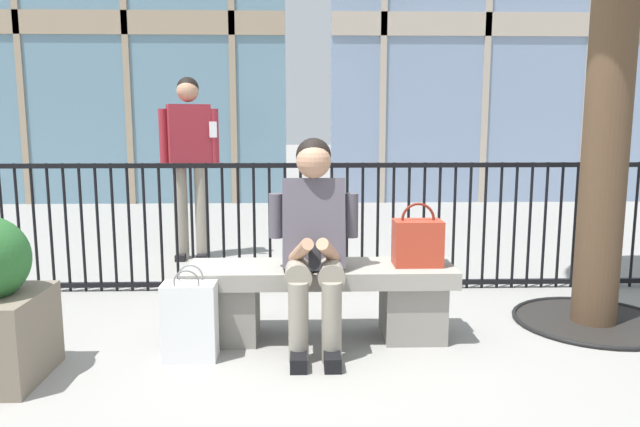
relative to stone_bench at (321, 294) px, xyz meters
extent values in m
plane|color=gray|center=(0.00, 0.00, -0.27)|extent=(60.00, 60.00, 0.00)
cube|color=gray|center=(0.00, 0.00, 0.13)|extent=(1.60, 0.44, 0.10)
cube|color=gray|center=(-0.56, 0.00, -0.10)|extent=(0.36, 0.37, 0.35)
cube|color=gray|center=(0.56, 0.00, -0.10)|extent=(0.36, 0.37, 0.35)
cylinder|color=gray|center=(-0.13, -0.18, 0.20)|extent=(0.15, 0.40, 0.15)
cylinder|color=gray|center=(-0.13, -0.38, -0.05)|extent=(0.11, 0.11, 0.45)
cube|color=black|center=(-0.13, -0.44, -0.23)|extent=(0.09, 0.22, 0.08)
cylinder|color=gray|center=(0.05, -0.18, 0.20)|extent=(0.15, 0.40, 0.15)
cylinder|color=gray|center=(0.05, -0.38, -0.05)|extent=(0.11, 0.11, 0.45)
cube|color=black|center=(0.05, -0.44, -0.23)|extent=(0.09, 0.22, 0.08)
cube|color=#4C4751|center=(-0.04, -0.04, 0.44)|extent=(0.36, 0.30, 0.55)
cylinder|color=#4C4751|center=(-0.26, -0.04, 0.49)|extent=(0.08, 0.08, 0.26)
cylinder|color=tan|center=(-0.12, -0.26, 0.32)|extent=(0.16, 0.28, 0.20)
cylinder|color=#4C4751|center=(0.18, -0.04, 0.49)|extent=(0.08, 0.08, 0.26)
cylinder|color=tan|center=(0.04, -0.26, 0.32)|extent=(0.16, 0.28, 0.20)
cube|color=black|center=(-0.04, -0.32, 0.30)|extent=(0.07, 0.10, 0.13)
sphere|color=tan|center=(-0.04, -0.06, 0.81)|extent=(0.20, 0.20, 0.20)
sphere|color=black|center=(-0.04, -0.03, 0.84)|extent=(0.20, 0.20, 0.20)
cube|color=#B23823|center=(0.58, -0.01, 0.32)|extent=(0.29, 0.18, 0.27)
torus|color=maroon|center=(0.58, -0.01, 0.46)|extent=(0.20, 0.02, 0.20)
cube|color=white|center=(-0.73, -0.31, -0.06)|extent=(0.29, 0.17, 0.43)
torus|color=slate|center=(-0.73, -0.37, 0.18)|extent=(0.14, 0.01, 0.14)
torus|color=slate|center=(-0.73, -0.25, 0.18)|extent=(0.14, 0.01, 0.14)
cylinder|color=gray|center=(-1.26, 2.15, 0.18)|extent=(0.13, 0.13, 0.90)
cube|color=black|center=(-1.26, 2.11, -0.24)|extent=(0.09, 0.22, 0.06)
cylinder|color=gray|center=(-1.06, 2.15, 0.18)|extent=(0.13, 0.13, 0.90)
cube|color=black|center=(-1.06, 2.11, -0.24)|extent=(0.09, 0.22, 0.06)
cube|color=maroon|center=(-1.16, 2.15, 0.91)|extent=(0.43, 0.33, 0.56)
cylinder|color=maroon|center=(-1.39, 2.15, 0.89)|extent=(0.08, 0.08, 0.52)
cylinder|color=maroon|center=(-0.92, 2.15, 0.89)|extent=(0.08, 0.08, 0.52)
sphere|color=tan|center=(-1.16, 2.15, 1.31)|extent=(0.20, 0.20, 0.20)
sphere|color=black|center=(-1.16, 2.17, 1.34)|extent=(0.20, 0.20, 0.20)
cube|color=silver|center=(-0.92, 2.05, 0.96)|extent=(0.07, 0.01, 0.14)
cylinder|color=black|center=(-2.38, 1.05, 0.23)|extent=(0.02, 0.02, 0.99)
cylinder|color=black|center=(-2.27, 1.05, 0.23)|extent=(0.02, 0.02, 0.99)
cylinder|color=black|center=(-2.15, 1.05, 0.23)|extent=(0.02, 0.02, 0.99)
cylinder|color=black|center=(-2.03, 1.05, 0.23)|extent=(0.02, 0.02, 0.99)
cylinder|color=black|center=(-1.91, 1.05, 0.23)|extent=(0.02, 0.02, 0.99)
cylinder|color=black|center=(-1.79, 1.05, 0.23)|extent=(0.02, 0.02, 0.99)
cylinder|color=black|center=(-1.67, 1.05, 0.23)|extent=(0.02, 0.02, 0.99)
cylinder|color=black|center=(-1.55, 1.05, 0.23)|extent=(0.02, 0.02, 0.99)
cylinder|color=black|center=(-1.43, 1.05, 0.23)|extent=(0.02, 0.02, 0.99)
cylinder|color=black|center=(-1.31, 1.05, 0.23)|extent=(0.02, 0.02, 0.99)
cylinder|color=black|center=(-1.19, 1.05, 0.23)|extent=(0.02, 0.02, 0.99)
cylinder|color=black|center=(-1.07, 1.05, 0.23)|extent=(0.02, 0.02, 0.99)
cylinder|color=black|center=(-0.95, 1.05, 0.23)|extent=(0.02, 0.02, 0.99)
cylinder|color=black|center=(-0.83, 1.05, 0.23)|extent=(0.02, 0.02, 0.99)
cylinder|color=black|center=(-0.72, 1.05, 0.23)|extent=(0.02, 0.02, 0.99)
cylinder|color=black|center=(-0.60, 1.05, 0.23)|extent=(0.02, 0.02, 0.99)
cylinder|color=black|center=(-0.48, 1.05, 0.23)|extent=(0.02, 0.02, 0.99)
cylinder|color=black|center=(-0.36, 1.05, 0.23)|extent=(0.02, 0.02, 0.99)
cylinder|color=black|center=(-0.24, 1.05, 0.23)|extent=(0.02, 0.02, 0.99)
cylinder|color=black|center=(-0.12, 1.05, 0.23)|extent=(0.02, 0.02, 0.99)
cylinder|color=black|center=(0.00, 1.05, 0.23)|extent=(0.02, 0.02, 0.99)
cylinder|color=black|center=(0.12, 1.05, 0.23)|extent=(0.02, 0.02, 0.99)
cylinder|color=black|center=(0.24, 1.05, 0.23)|extent=(0.02, 0.02, 0.99)
cylinder|color=black|center=(0.36, 1.05, 0.23)|extent=(0.02, 0.02, 0.99)
cylinder|color=black|center=(0.48, 1.05, 0.23)|extent=(0.02, 0.02, 0.99)
cylinder|color=black|center=(0.60, 1.05, 0.23)|extent=(0.02, 0.02, 0.99)
cylinder|color=black|center=(0.72, 1.05, 0.23)|extent=(0.02, 0.02, 0.99)
cylinder|color=black|center=(0.83, 1.05, 0.23)|extent=(0.02, 0.02, 0.99)
cylinder|color=black|center=(0.95, 1.05, 0.23)|extent=(0.02, 0.02, 0.99)
cylinder|color=black|center=(1.07, 1.05, 0.23)|extent=(0.02, 0.02, 0.99)
cylinder|color=black|center=(1.19, 1.05, 0.23)|extent=(0.02, 0.02, 0.99)
cylinder|color=black|center=(1.31, 1.05, 0.23)|extent=(0.02, 0.02, 0.99)
cylinder|color=black|center=(1.43, 1.05, 0.23)|extent=(0.02, 0.02, 0.99)
cylinder|color=black|center=(1.55, 1.05, 0.23)|extent=(0.02, 0.02, 0.99)
cylinder|color=black|center=(1.67, 1.05, 0.23)|extent=(0.02, 0.02, 0.99)
cylinder|color=black|center=(1.79, 1.05, 0.23)|extent=(0.02, 0.02, 0.99)
cylinder|color=black|center=(1.91, 1.05, 0.23)|extent=(0.02, 0.02, 0.99)
cylinder|color=black|center=(2.03, 1.05, 0.23)|extent=(0.02, 0.02, 0.99)
cylinder|color=black|center=(2.15, 1.05, 0.23)|extent=(0.02, 0.02, 0.99)
cylinder|color=black|center=(2.27, 1.05, 0.23)|extent=(0.02, 0.02, 0.99)
cylinder|color=black|center=(2.38, 1.05, 0.23)|extent=(0.02, 0.02, 0.99)
cylinder|color=black|center=(2.50, 1.05, 0.23)|extent=(0.02, 0.02, 0.99)
cube|color=black|center=(0.00, 1.05, -0.22)|extent=(9.54, 0.04, 0.04)
cube|color=black|center=(0.00, 1.05, 0.70)|extent=(9.54, 0.04, 0.04)
cylinder|color=black|center=(1.79, 0.21, -0.27)|extent=(0.99, 0.99, 0.01)
torus|color=black|center=(1.79, 0.21, -0.26)|extent=(1.02, 1.02, 0.03)
cylinder|color=#4C3826|center=(1.79, 0.21, 1.43)|extent=(0.28, 0.28, 3.40)
camera|label=1|loc=(-0.11, -3.48, 1.04)|focal=33.43mm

